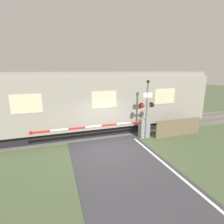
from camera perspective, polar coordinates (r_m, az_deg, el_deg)
ground_plane at (r=9.36m, az=-0.25°, el=-12.40°), size 80.00×80.00×0.00m
track_bed at (r=12.21m, az=-5.01°, el=-5.96°), size 36.00×3.20×0.13m
train at (r=11.73m, az=-4.55°, el=3.41°), size 15.10×2.96×3.98m
crossing_barrier at (r=10.75m, az=7.49°, el=-5.06°), size 6.80×0.44×1.20m
signal_post at (r=10.47m, az=11.37°, el=1.85°), size 0.95×0.26×3.55m
roadside_fence at (r=11.88m, az=20.86°, el=-4.72°), size 3.25×0.06×1.10m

